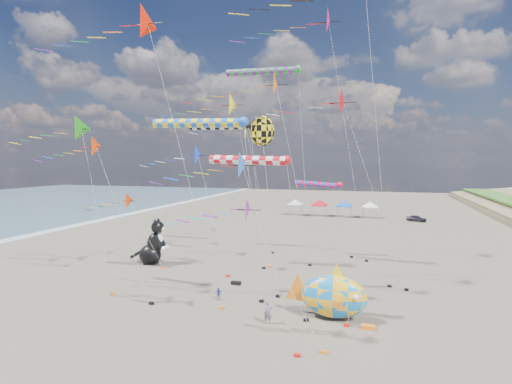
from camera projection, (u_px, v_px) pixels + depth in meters
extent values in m
plane|color=brown|center=(197.00, 347.00, 24.43)|extent=(260.00, 260.00, 0.00)
cone|color=#1D8A17|center=(81.00, 127.00, 33.68)|extent=(2.26, 2.42, 2.49)
cylinder|color=#B2B2B2|center=(97.00, 211.00, 33.84)|extent=(2.73, 0.02, 14.20)
cube|color=black|center=(113.00, 293.00, 34.00)|extent=(0.36, 0.24, 0.20)
cone|color=red|center=(173.00, 25.00, 30.03)|extent=(2.63, 2.81, 2.90)
cylinder|color=#B2B2B2|center=(198.00, 168.00, 30.34)|extent=(3.79, 0.02, 21.61)
cube|color=black|center=(222.00, 308.00, 30.64)|extent=(0.36, 0.24, 0.20)
cylinder|color=#B2B2B2|center=(382.00, 141.00, 35.21)|extent=(1.88, 0.02, 26.32)
cube|color=black|center=(390.00, 286.00, 35.98)|extent=(0.36, 0.24, 0.20)
cone|color=purple|center=(267.00, 212.00, 23.94)|extent=(1.66, 1.77, 1.83)
cylinder|color=#B2B2B2|center=(295.00, 282.00, 23.76)|extent=(3.53, 0.02, 8.35)
cube|color=black|center=(324.00, 352.00, 23.57)|extent=(0.36, 0.24, 0.20)
cone|color=#FF650A|center=(294.00, 85.00, 32.81)|extent=(1.93, 2.06, 2.13)
cylinder|color=#B2B2B2|center=(307.00, 192.00, 33.18)|extent=(2.31, 0.02, 17.60)
cube|color=black|center=(319.00, 295.00, 33.53)|extent=(0.36, 0.24, 0.20)
cone|color=#F03201|center=(138.00, 202.00, 42.43)|extent=(1.77, 1.89, 1.95)
cylinder|color=#B2B2B2|center=(151.00, 235.00, 42.28)|extent=(2.96, 0.02, 7.01)
cube|color=black|center=(163.00, 268.00, 42.12)|extent=(0.36, 0.24, 0.20)
cone|color=blue|center=(206.00, 155.00, 38.90)|extent=(2.07, 2.22, 2.29)
cylinder|color=#B2B2B2|center=(217.00, 216.00, 39.06)|extent=(2.22, 0.02, 11.98)
cube|color=black|center=(228.00, 276.00, 39.20)|extent=(0.36, 0.24, 0.20)
cone|color=#D91066|center=(337.00, 19.00, 44.02)|extent=(2.95, 3.15, 3.25)
cylinder|color=#B2B2B2|center=(352.00, 142.00, 44.54)|extent=(3.78, 0.02, 27.00)
cube|color=black|center=(367.00, 261.00, 45.06)|extent=(0.36, 0.24, 0.20)
cone|color=blue|center=(266.00, 165.00, 22.88)|extent=(1.71, 1.83, 1.88)
cylinder|color=#B2B2B2|center=(282.00, 262.00, 23.04)|extent=(1.94, 0.02, 11.16)
cube|color=black|center=(297.00, 355.00, 23.20)|extent=(0.36, 0.24, 0.20)
cone|color=#1FD2C4|center=(250.00, 122.00, 48.57)|extent=(1.60, 1.72, 1.77)
cylinder|color=#B2B2B2|center=(261.00, 188.00, 48.78)|extent=(2.96, 0.02, 16.14)
cube|color=black|center=(273.00, 253.00, 48.98)|extent=(0.36, 0.24, 0.20)
cone|color=red|center=(365.00, 101.00, 34.82)|extent=(2.50, 2.67, 2.75)
cylinder|color=#B2B2B2|center=(386.00, 196.00, 34.91)|extent=(3.88, 0.02, 16.61)
cube|color=black|center=(406.00, 290.00, 35.00)|extent=(0.36, 0.24, 0.20)
cone|color=yellow|center=(242.00, 105.00, 42.25)|extent=(2.44, 2.61, 2.69)
cylinder|color=#B2B2B2|center=(256.00, 187.00, 42.47)|extent=(3.22, 0.02, 17.25)
cube|color=black|center=(270.00, 266.00, 42.68)|extent=(0.36, 0.24, 0.20)
cone|color=#EC3B06|center=(105.00, 146.00, 31.77)|extent=(1.75, 1.88, 1.94)
cylinder|color=#B2B2B2|center=(128.00, 225.00, 31.70)|extent=(3.92, 0.02, 12.60)
cube|color=black|center=(151.00, 303.00, 31.62)|extent=(0.36, 0.24, 0.20)
cylinder|color=red|center=(247.00, 160.00, 28.71)|extent=(5.83, 0.64, 0.64)
sphere|color=red|center=(286.00, 160.00, 27.85)|extent=(0.67, 0.67, 0.67)
cylinder|color=#B2B2B2|center=(296.00, 241.00, 28.09)|extent=(1.52, 0.02, 11.44)
cube|color=black|center=(306.00, 320.00, 28.31)|extent=(0.36, 0.24, 0.20)
cylinder|color=green|center=(261.00, 72.00, 43.18)|extent=(8.05, 0.78, 0.78)
sphere|color=green|center=(298.00, 69.00, 42.00)|extent=(0.82, 0.82, 0.82)
cylinder|color=#B2B2B2|center=(304.00, 169.00, 42.62)|extent=(1.52, 0.02, 21.01)
cube|color=black|center=(310.00, 265.00, 43.22)|extent=(0.36, 0.24, 0.20)
cylinder|color=blue|center=(198.00, 123.00, 32.57)|extent=(7.82, 0.75, 0.75)
sphere|color=blue|center=(243.00, 122.00, 31.43)|extent=(0.79, 0.79, 0.79)
cylinder|color=#B2B2B2|center=(253.00, 213.00, 31.78)|extent=(1.52, 0.02, 14.46)
cube|color=black|center=(262.00, 301.00, 32.13)|extent=(0.36, 0.24, 0.20)
cylinder|color=red|center=(317.00, 184.00, 47.46)|extent=(5.33, 0.65, 0.65)
sphere|color=red|center=(340.00, 185.00, 46.68)|extent=(0.68, 0.68, 0.68)
cylinder|color=#B2B2B2|center=(346.00, 221.00, 46.80)|extent=(1.52, 0.02, 8.57)
cube|color=black|center=(352.00, 257.00, 46.92)|extent=(0.36, 0.24, 0.20)
cylinder|color=black|center=(220.00, 126.00, 42.23)|extent=(6.70, 0.68, 0.68)
sphere|color=black|center=(250.00, 126.00, 41.25)|extent=(0.71, 0.71, 0.71)
cylinder|color=#B2B2B2|center=(257.00, 198.00, 41.63)|extent=(1.52, 0.02, 15.00)
cube|color=black|center=(264.00, 268.00, 42.00)|extent=(0.36, 0.24, 0.20)
ellipsoid|color=yellow|center=(262.00, 131.00, 34.70)|extent=(2.20, 0.40, 2.64)
cone|color=yellow|center=(246.00, 131.00, 35.14)|extent=(0.12, 1.80, 1.80)
cylinder|color=#B2B2B2|center=(270.00, 212.00, 34.01)|extent=(2.03, 2.03, 13.97)
cube|color=black|center=(278.00, 296.00, 33.31)|extent=(0.36, 0.24, 0.20)
ellipsoid|color=#147DCB|center=(334.00, 297.00, 28.57)|extent=(4.91, 2.52, 3.12)
cone|color=orange|center=(297.00, 293.00, 29.36)|extent=(2.29, 0.45, 2.29)
cone|color=yellow|center=(337.00, 275.00, 28.38)|extent=(1.66, 0.34, 1.67)
cylinder|color=#B2B2B2|center=(349.00, 316.00, 27.85)|extent=(0.30, 1.04, 1.19)
cube|color=red|center=(347.00, 325.00, 27.45)|extent=(0.36, 0.24, 0.20)
imported|color=slate|center=(268.00, 312.00, 27.88)|extent=(0.69, 0.58, 1.61)
imported|color=#1B842E|center=(299.00, 293.00, 32.80)|extent=(0.58, 0.51, 1.03)
imported|color=#2F289F|center=(218.00, 294.00, 32.63)|extent=(0.60, 0.63, 1.05)
cube|color=orange|center=(368.00, 327.00, 26.97)|extent=(0.90, 0.44, 0.30)
cube|color=blue|center=(322.00, 281.00, 37.25)|extent=(0.90, 0.44, 0.30)
cube|color=black|center=(236.00, 283.00, 36.70)|extent=(0.90, 0.44, 0.30)
cube|color=silver|center=(295.00, 204.00, 83.19)|extent=(3.00, 3.00, 0.15)
pyramid|color=silver|center=(295.00, 199.00, 83.11)|extent=(4.20, 4.20, 1.00)
cylinder|color=#999999|center=(288.00, 210.00, 82.42)|extent=(0.08, 0.08, 2.20)
cylinder|color=#999999|center=(300.00, 211.00, 81.66)|extent=(0.08, 0.08, 2.20)
cylinder|color=#999999|center=(291.00, 209.00, 84.90)|extent=(0.08, 0.08, 2.20)
cylinder|color=#999999|center=(303.00, 209.00, 84.14)|extent=(0.08, 0.08, 2.20)
cube|color=red|center=(319.00, 205.00, 81.73)|extent=(3.00, 3.00, 0.15)
pyramid|color=red|center=(319.00, 200.00, 81.64)|extent=(4.20, 4.20, 1.00)
cylinder|color=#999999|center=(312.00, 211.00, 80.96)|extent=(0.08, 0.08, 2.20)
cylinder|color=#999999|center=(325.00, 212.00, 80.20)|extent=(0.08, 0.08, 2.20)
cylinder|color=#999999|center=(314.00, 210.00, 83.44)|extent=(0.08, 0.08, 2.20)
cylinder|color=#999999|center=(326.00, 210.00, 82.68)|extent=(0.08, 0.08, 2.20)
cube|color=blue|center=(344.00, 206.00, 80.27)|extent=(3.00, 3.00, 0.15)
pyramid|color=blue|center=(344.00, 201.00, 80.18)|extent=(4.20, 4.20, 1.00)
cylinder|color=#999999|center=(337.00, 212.00, 79.50)|extent=(0.08, 0.08, 2.20)
cylinder|color=#999999|center=(350.00, 213.00, 78.74)|extent=(0.08, 0.08, 2.20)
cylinder|color=#999999|center=(338.00, 211.00, 81.98)|extent=(0.08, 0.08, 2.20)
cylinder|color=#999999|center=(351.00, 211.00, 81.22)|extent=(0.08, 0.08, 2.20)
cube|color=white|center=(370.00, 207.00, 78.80)|extent=(3.00, 3.00, 0.15)
pyramid|color=white|center=(370.00, 202.00, 78.72)|extent=(4.20, 4.20, 1.00)
cylinder|color=#999999|center=(363.00, 213.00, 78.04)|extent=(0.08, 0.08, 2.20)
cylinder|color=#999999|center=(377.00, 214.00, 77.28)|extent=(0.08, 0.08, 2.20)
cylinder|color=#999999|center=(363.00, 212.00, 80.51)|extent=(0.08, 0.08, 2.20)
cylinder|color=#999999|center=(377.00, 212.00, 79.75)|extent=(0.08, 0.08, 2.20)
imported|color=#26262D|center=(416.00, 218.00, 74.56)|extent=(3.80, 2.62, 1.20)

